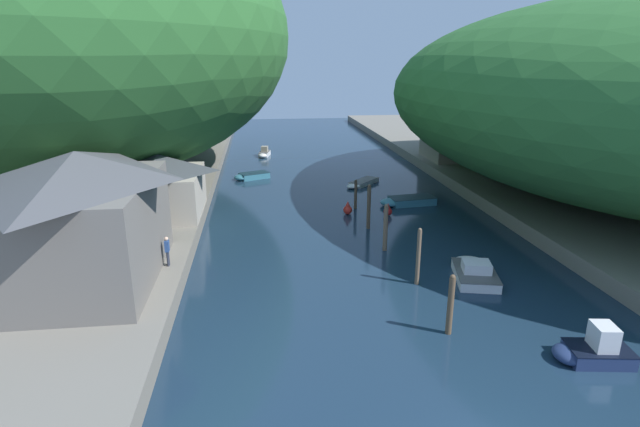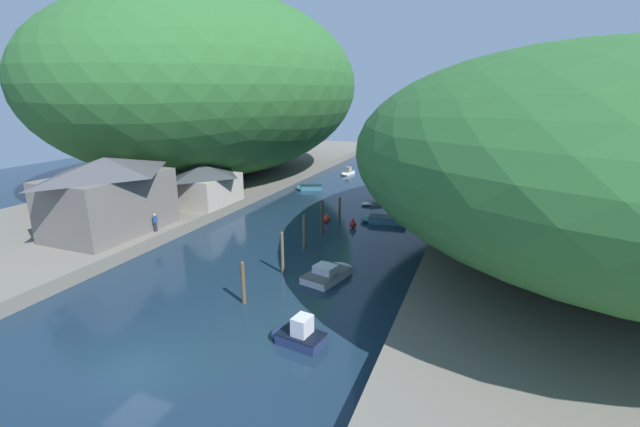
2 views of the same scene
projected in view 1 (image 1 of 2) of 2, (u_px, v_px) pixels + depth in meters
water_surface at (341, 204)px, 43.38m from camera, size 130.00×130.00×0.00m
left_bank at (71, 207)px, 40.60m from camera, size 22.00×120.00×1.04m
right_bank at (580, 190)px, 45.86m from camera, size 22.00×120.00×1.04m
hillside_left at (82, 38)px, 47.68m from camera, size 39.57×55.40×25.91m
hillside_right at (634, 98)px, 40.35m from camera, size 37.47×52.46×16.00m
waterfront_building at (83, 216)px, 24.99m from camera, size 7.21×10.89×6.75m
boathouse_shed at (159, 183)px, 36.49m from camera, size 6.38×7.58×4.45m
right_bank_cottage at (447, 141)px, 56.87m from camera, size 4.55×7.27×4.02m
boat_far_right_bank at (264, 153)px, 64.25m from camera, size 1.75×3.32×1.25m
boat_mid_channel at (250, 176)px, 52.18m from camera, size 4.03×2.96×0.62m
boat_far_upstream at (361, 183)px, 49.64m from camera, size 4.13×4.36×0.43m
boat_moored_right at (592, 350)px, 20.64m from camera, size 3.30×1.97×1.67m
boat_open_rowboat at (474, 270)px, 28.79m from camera, size 3.13×4.95×1.13m
boat_white_cruiser at (406, 201)px, 42.94m from camera, size 5.01×2.41×0.66m
mooring_post_nearest at (450, 304)px, 22.44m from camera, size 0.28×0.28×2.94m
mooring_post_second at (418, 256)px, 27.41m from camera, size 0.23×0.23×3.31m
mooring_post_middle at (386, 227)px, 32.34m from camera, size 0.29×0.29×3.16m
mooring_post_fourth at (369, 206)px, 36.57m from camera, size 0.28×0.28×3.37m
mooring_post_farthest at (356, 194)px, 41.54m from camera, size 0.24×0.24×2.51m
channel_buoy_near at (388, 211)px, 39.95m from camera, size 0.69×0.69×1.03m
channel_buoy_far at (348, 209)px, 40.30m from camera, size 0.72×0.72×1.09m
person_on_quay at (160, 226)px, 31.17m from camera, size 0.28×0.41×1.69m
person_by_boathouse at (167, 249)px, 27.47m from camera, size 0.22×0.38×1.69m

